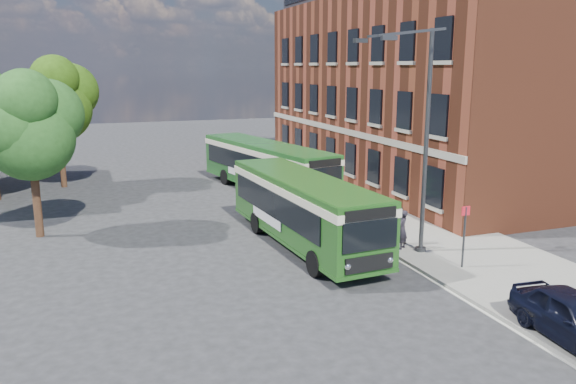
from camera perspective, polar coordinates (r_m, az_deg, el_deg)
name	(u,v)px	position (r m, az deg, el deg)	size (l,w,h in m)	color
ground	(286,253)	(23.42, -0.24, -6.25)	(120.00, 120.00, 0.00)	#262628
pavement	(352,197)	(33.15, 6.49, -0.54)	(6.00, 48.00, 0.15)	gray
kerb_line	(303,203)	(31.95, 1.58, -1.09)	(0.12, 48.00, 0.01)	beige
brick_office	(422,76)	(39.26, 13.45, 11.40)	(12.10, 26.00, 14.20)	brown
street_lamp	(419,139)	(22.70, 13.12, 5.25)	(2.96, 2.38, 9.00)	#323436
bus_stop_sign	(464,233)	(22.03, 17.47, -3.96)	(0.35, 0.08, 2.52)	#323436
bus_front	(303,205)	(23.91, 1.55, -1.28)	(3.26, 10.96, 3.02)	#1F5218
bus_rear	(266,163)	(34.37, -2.25, 3.00)	(5.06, 12.68, 3.02)	#1C521D
parked_car	(575,318)	(17.61, 27.17, -11.30)	(1.65, 4.09, 1.39)	black
pedestrian_a	(402,230)	(23.75, 11.53, -3.77)	(0.61, 0.40, 1.66)	black
pedestrian_b	(398,225)	(24.39, 11.13, -3.36)	(0.79, 0.61, 1.62)	black
tree_left	(31,125)	(27.09, -24.69, 6.23)	(4.45, 4.23, 7.52)	#382014
tree_right	(58,99)	(38.14, -22.36, 8.76)	(4.91, 4.67, 8.30)	#382014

